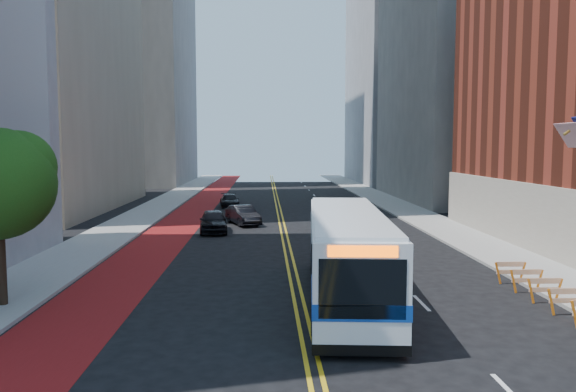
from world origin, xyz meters
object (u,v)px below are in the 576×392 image
Objects in this scene: transit_bus at (347,254)px; car_a at (213,221)px; car_c at (229,201)px; street_tree at (0,179)px; car_b at (243,215)px.

car_a is at bearing 115.74° from transit_bus.
car_a is 1.07× the size of car_c.
car_b is at bearing 69.84° from street_tree.
car_b is 12.72m from car_c.
car_b is at bearing 107.41° from transit_bus.
transit_bus reaches higher than car_a.
car_a is at bearing -137.71° from car_b.
car_b is (8.19, 22.31, -4.17)m from street_tree.
car_c is (0.12, 16.48, -0.17)m from car_a.
car_a is 1.05× the size of car_b.
street_tree is 19.88m from car_a.
car_c is at bearing 79.69° from street_tree.
transit_bus reaches higher than car_b.
street_tree reaches higher than car_b.
street_tree is at bearing -131.09° from car_b.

